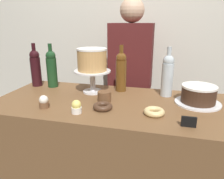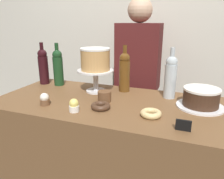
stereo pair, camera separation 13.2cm
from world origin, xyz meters
The scene contains 17 objects.
back_wall centered at (0.00, 0.91, 1.30)m, with size 6.00×0.05×2.60m.
display_counter centered at (0.00, 0.00, 0.47)m, with size 1.49×0.68×0.94m.
cake_stand_pedestal centered at (-0.18, 0.15, 1.04)m, with size 0.25×0.25×0.16m.
white_layer_cake centered at (-0.18, 0.15, 1.17)m, with size 0.20×0.20×0.15m.
silver_serving_platter centered at (0.51, 0.10, 0.94)m, with size 0.27×0.27×0.01m.
chocolate_round_cake centered at (0.51, 0.10, 1.00)m, with size 0.20×0.20×0.11m.
wine_bottle_green centered at (-0.52, 0.21, 1.08)m, with size 0.08×0.08×0.33m.
wine_bottle_amber centered at (0.01, 0.24, 1.08)m, with size 0.08×0.08×0.33m.
wine_bottle_clear centered at (0.32, 0.20, 1.08)m, with size 0.08×0.08×0.33m.
wine_bottle_dark_red centered at (-0.65, 0.20, 1.08)m, with size 0.08×0.08×0.33m.
cupcake_vanilla centered at (-0.36, -0.19, 0.97)m, with size 0.06×0.06×0.07m.
cupcake_lemon centered at (-0.14, -0.21, 0.97)m, with size 0.06×0.06×0.07m.
donut_chocolate centered at (-0.02, -0.13, 0.95)m, with size 0.11×0.11×0.03m.
donut_glazed centered at (0.27, -0.13, 0.95)m, with size 0.11×0.11×0.03m.
cookie_stack centered at (-0.05, -0.01, 0.97)m, with size 0.08×0.08×0.07m.
price_sign_chalkboard centered at (0.43, -0.23, 0.96)m, with size 0.07×0.01×0.05m.
barista_figure centered at (0.01, 0.62, 0.84)m, with size 0.36×0.22×1.60m.
Camera 1 is at (0.31, -1.22, 1.42)m, focal length 34.73 mm.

